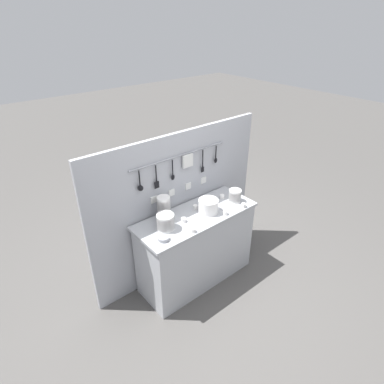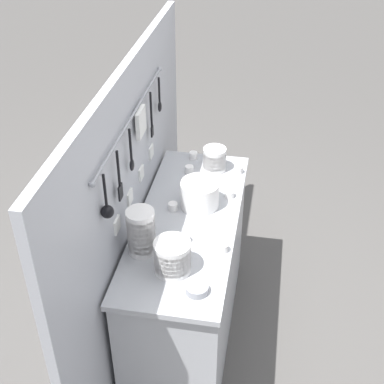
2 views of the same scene
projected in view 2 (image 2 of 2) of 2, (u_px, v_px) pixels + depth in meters
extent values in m
plane|color=#514F4C|center=(189.00, 331.00, 3.23)|extent=(20.00, 20.00, 0.00)
cube|color=#ADAFB5|center=(188.00, 221.00, 2.75)|extent=(1.31, 0.51, 0.03)
cube|color=#ADAFB5|center=(188.00, 281.00, 2.99)|extent=(1.26, 0.49, 0.83)
cube|color=#A8AAB2|center=(134.00, 218.00, 2.80)|extent=(2.11, 0.04, 1.65)
cylinder|color=#93969E|center=(132.00, 116.00, 2.45)|extent=(1.14, 0.01, 0.01)
sphere|color=#93969E|center=(92.00, 185.00, 1.99)|extent=(0.02, 0.02, 0.02)
sphere|color=#93969E|center=(160.00, 69.00, 2.91)|extent=(0.02, 0.02, 0.02)
cylinder|color=black|center=(105.00, 192.00, 2.12)|extent=(0.01, 0.01, 0.16)
sphere|color=black|center=(107.00, 212.00, 2.17)|extent=(0.06, 0.06, 0.06)
cylinder|color=#93969E|center=(100.00, 173.00, 2.07)|extent=(0.01, 0.01, 0.02)
cylinder|color=black|center=(118.00, 169.00, 2.27)|extent=(0.01, 0.01, 0.18)
cube|color=black|center=(120.00, 192.00, 2.34)|extent=(0.05, 0.01, 0.07)
cylinder|color=#93969E|center=(114.00, 149.00, 2.21)|extent=(0.01, 0.01, 0.02)
cylinder|color=black|center=(130.00, 145.00, 2.42)|extent=(0.01, 0.01, 0.16)
ellipsoid|color=black|center=(132.00, 165.00, 2.48)|extent=(0.04, 0.02, 0.06)
cylinder|color=#93969E|center=(126.00, 128.00, 2.37)|extent=(0.01, 0.01, 0.02)
cube|color=silver|center=(141.00, 122.00, 2.57)|extent=(0.12, 0.02, 0.13)
cylinder|color=#93969E|center=(138.00, 109.00, 2.53)|extent=(0.01, 0.01, 0.02)
cylinder|color=black|center=(151.00, 110.00, 2.75)|extent=(0.01, 0.01, 0.20)
cube|color=black|center=(152.00, 131.00, 2.82)|extent=(0.04, 0.01, 0.06)
cylinder|color=#93969E|center=(148.00, 91.00, 2.69)|extent=(0.01, 0.01, 0.02)
cylinder|color=black|center=(159.00, 90.00, 2.89)|extent=(0.01, 0.01, 0.15)
ellipsoid|color=black|center=(160.00, 107.00, 2.94)|extent=(0.04, 0.02, 0.06)
cylinder|color=#93969E|center=(156.00, 76.00, 2.84)|extent=(0.01, 0.01, 0.02)
cube|color=white|center=(117.00, 225.00, 2.41)|extent=(0.07, 0.01, 0.07)
cube|color=white|center=(130.00, 197.00, 2.58)|extent=(0.07, 0.01, 0.07)
cube|color=white|center=(141.00, 173.00, 2.76)|extent=(0.07, 0.01, 0.07)
cube|color=white|center=(151.00, 152.00, 2.94)|extent=(0.07, 0.01, 0.07)
cylinder|color=white|center=(214.00, 166.00, 3.11)|extent=(0.13, 0.13, 0.04)
cylinder|color=white|center=(214.00, 163.00, 3.10)|extent=(0.13, 0.13, 0.04)
cylinder|color=white|center=(215.00, 159.00, 3.08)|extent=(0.13, 0.13, 0.04)
cylinder|color=white|center=(215.00, 156.00, 3.07)|extent=(0.13, 0.13, 0.04)
cylinder|color=white|center=(215.00, 152.00, 3.06)|extent=(0.13, 0.13, 0.04)
cylinder|color=white|center=(174.00, 266.00, 2.42)|extent=(0.17, 0.17, 0.04)
cylinder|color=white|center=(174.00, 263.00, 2.40)|extent=(0.17, 0.17, 0.04)
cylinder|color=white|center=(173.00, 259.00, 2.39)|extent=(0.17, 0.17, 0.04)
cylinder|color=white|center=(173.00, 255.00, 2.38)|extent=(0.17, 0.17, 0.04)
cylinder|color=white|center=(173.00, 251.00, 2.36)|extent=(0.17, 0.17, 0.04)
cylinder|color=white|center=(173.00, 247.00, 2.35)|extent=(0.17, 0.17, 0.04)
cylinder|color=white|center=(142.00, 247.00, 2.52)|extent=(0.13, 0.13, 0.05)
cylinder|color=white|center=(142.00, 243.00, 2.51)|extent=(0.13, 0.13, 0.05)
cylinder|color=white|center=(142.00, 238.00, 2.49)|extent=(0.13, 0.13, 0.05)
cylinder|color=white|center=(141.00, 234.00, 2.48)|extent=(0.13, 0.13, 0.05)
cylinder|color=white|center=(141.00, 230.00, 2.46)|extent=(0.13, 0.13, 0.05)
cylinder|color=white|center=(141.00, 225.00, 2.45)|extent=(0.13, 0.13, 0.05)
cylinder|color=white|center=(140.00, 220.00, 2.43)|extent=(0.13, 0.13, 0.05)
cylinder|color=white|center=(140.00, 216.00, 2.42)|extent=(0.13, 0.13, 0.05)
cylinder|color=white|center=(200.00, 204.00, 2.83)|extent=(0.20, 0.20, 0.01)
cylinder|color=white|center=(200.00, 203.00, 2.83)|extent=(0.20, 0.20, 0.01)
cylinder|color=white|center=(200.00, 201.00, 2.82)|extent=(0.20, 0.20, 0.01)
cylinder|color=white|center=(200.00, 200.00, 2.81)|extent=(0.20, 0.20, 0.01)
cylinder|color=white|center=(200.00, 198.00, 2.81)|extent=(0.20, 0.20, 0.01)
cylinder|color=white|center=(200.00, 197.00, 2.80)|extent=(0.20, 0.20, 0.01)
cylinder|color=white|center=(200.00, 195.00, 2.80)|extent=(0.20, 0.20, 0.01)
cylinder|color=white|center=(200.00, 193.00, 2.79)|extent=(0.20, 0.20, 0.01)
cylinder|color=white|center=(200.00, 192.00, 2.79)|extent=(0.20, 0.20, 0.01)
cylinder|color=white|center=(200.00, 190.00, 2.78)|extent=(0.20, 0.20, 0.01)
cylinder|color=white|center=(200.00, 189.00, 2.77)|extent=(0.20, 0.20, 0.01)
cylinder|color=white|center=(200.00, 187.00, 2.77)|extent=(0.20, 0.20, 0.01)
cylinder|color=white|center=(200.00, 185.00, 2.76)|extent=(0.20, 0.20, 0.01)
cylinder|color=white|center=(200.00, 184.00, 2.76)|extent=(0.20, 0.20, 0.01)
cylinder|color=#93969E|center=(197.00, 289.00, 2.31)|extent=(0.10, 0.10, 0.03)
cylinder|color=white|center=(238.00, 170.00, 3.08)|extent=(0.05, 0.05, 0.04)
cylinder|color=white|center=(230.00, 194.00, 2.88)|extent=(0.05, 0.05, 0.04)
cylinder|color=white|center=(223.00, 248.00, 2.52)|extent=(0.05, 0.05, 0.04)
cylinder|color=white|center=(185.00, 238.00, 2.58)|extent=(0.05, 0.05, 0.04)
cylinder|color=white|center=(173.00, 206.00, 2.79)|extent=(0.05, 0.05, 0.04)
cylinder|color=white|center=(189.00, 169.00, 3.09)|extent=(0.05, 0.05, 0.04)
cylinder|color=white|center=(193.00, 155.00, 3.22)|extent=(0.05, 0.05, 0.04)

